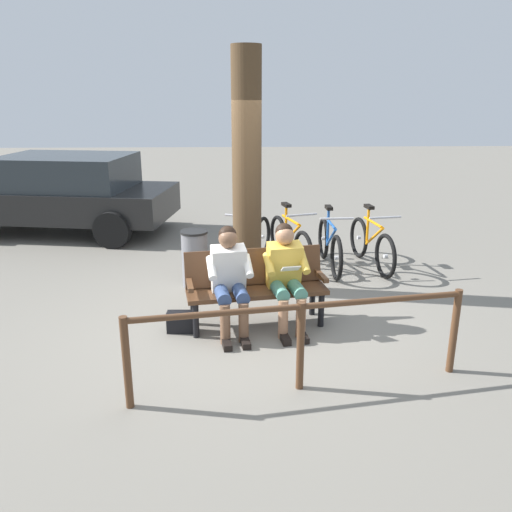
# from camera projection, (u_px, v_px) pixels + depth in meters

# --- Properties ---
(ground_plane) EXTENTS (40.00, 40.00, 0.00)m
(ground_plane) POSITION_uv_depth(u_px,v_px,m) (245.00, 324.00, 6.08)
(ground_plane) COLOR slate
(bench) EXTENTS (1.66, 0.73, 0.87)m
(bench) POSITION_uv_depth(u_px,v_px,m) (256.00, 282.00, 5.98)
(bench) COLOR #51331E
(bench) RESTS_ON ground
(person_reading) EXTENTS (0.53, 0.81, 1.20)m
(person_reading) POSITION_uv_depth(u_px,v_px,m) (286.00, 272.00, 5.83)
(person_reading) COLOR gold
(person_reading) RESTS_ON ground
(person_companion) EXTENTS (0.53, 0.81, 1.20)m
(person_companion) POSITION_uv_depth(u_px,v_px,m) (230.00, 276.00, 5.71)
(person_companion) COLOR white
(person_companion) RESTS_ON ground
(handbag) EXTENTS (0.30, 0.15, 0.24)m
(handbag) POSITION_uv_depth(u_px,v_px,m) (180.00, 322.00, 5.85)
(handbag) COLOR black
(handbag) RESTS_ON ground
(tree_trunk) EXTENTS (0.38, 0.38, 3.14)m
(tree_trunk) POSITION_uv_depth(u_px,v_px,m) (247.00, 175.00, 6.69)
(tree_trunk) COLOR #4C3823
(tree_trunk) RESTS_ON ground
(litter_bin) EXTENTS (0.38, 0.38, 0.79)m
(litter_bin) POSITION_uv_depth(u_px,v_px,m) (195.00, 259.00, 7.15)
(litter_bin) COLOR slate
(litter_bin) RESTS_ON ground
(bicycle_black) EXTENTS (0.48, 1.67, 0.94)m
(bicycle_black) POSITION_uv_depth(u_px,v_px,m) (371.00, 244.00, 7.95)
(bicycle_black) COLOR black
(bicycle_black) RESTS_ON ground
(bicycle_purple) EXTENTS (0.48, 1.68, 0.94)m
(bicycle_purple) POSITION_uv_depth(u_px,v_px,m) (330.00, 246.00, 7.89)
(bicycle_purple) COLOR black
(bicycle_purple) RESTS_ON ground
(bicycle_green) EXTENTS (0.62, 1.63, 0.94)m
(bicycle_green) POSITION_uv_depth(u_px,v_px,m) (290.00, 242.00, 8.09)
(bicycle_green) COLOR black
(bicycle_green) RESTS_ON ground
(bicycle_orange) EXTENTS (0.75, 1.57, 0.94)m
(bicycle_orange) POSITION_uv_depth(u_px,v_px,m) (251.00, 243.00, 8.02)
(bicycle_orange) COLOR black
(bicycle_orange) RESTS_ON ground
(railing_fence) EXTENTS (3.06, 0.56, 0.85)m
(railing_fence) POSITION_uv_depth(u_px,v_px,m) (301.00, 329.00, 4.60)
(railing_fence) COLOR #51331E
(railing_fence) RESTS_ON ground
(parked_car) EXTENTS (4.43, 2.51, 1.47)m
(parked_car) POSITION_uv_depth(u_px,v_px,m) (63.00, 192.00, 9.80)
(parked_car) COLOR black
(parked_car) RESTS_ON ground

